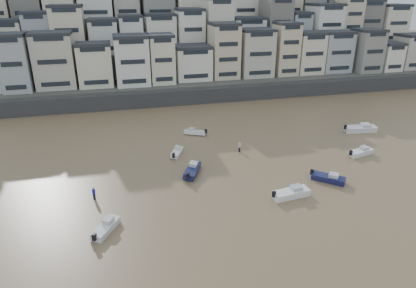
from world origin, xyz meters
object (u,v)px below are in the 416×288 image
object	(u,v)px
boat_g	(361,128)
boat_d	(361,151)
boat_b	(329,177)
boat_j	(106,227)
boat_f	(177,152)
person_pink	(240,147)
boat_c	(192,169)
person_blue	(94,193)
boat_a	(291,192)
boat_h	(195,131)

from	to	relation	value
boat_g	boat_d	bearing A→B (deg)	-116.87
boat_d	boat_g	distance (m)	11.42
boat_b	boat_j	bearing A→B (deg)	-128.36
boat_f	person_pink	world-z (taller)	person_pink
boat_c	boat_g	world-z (taller)	boat_g
boat_j	boat_g	bearing A→B (deg)	-35.56
boat_d	boat_b	world-z (taller)	boat_b
boat_j	boat_f	size ratio (longest dim) A/B	1.12
boat_d	boat_g	world-z (taller)	boat_g
boat_b	person_blue	xyz separation A→B (m)	(-32.01, 3.15, 0.19)
boat_d	person_blue	world-z (taller)	person_blue
boat_a	boat_h	bearing A→B (deg)	98.89
boat_b	boat_h	xyz separation A→B (m)	(-14.33, 22.72, -0.08)
boat_a	person_blue	distance (m)	25.61
boat_h	boat_g	size ratio (longest dim) A/B	0.68
boat_b	boat_c	world-z (taller)	boat_c
boat_a	person_pink	bearing A→B (deg)	89.36
boat_d	boat_c	distance (m)	28.23
boat_j	person_blue	distance (m)	7.66
boat_a	person_blue	size ratio (longest dim) A/B	3.16
boat_b	boat_f	bearing A→B (deg)	-173.29
boat_b	boat_c	distance (m)	19.51
boat_c	boat_g	size ratio (longest dim) A/B	0.84
person_blue	boat_h	bearing A→B (deg)	47.91
boat_a	person_pink	size ratio (longest dim) A/B	3.16
person_blue	person_pink	bearing A→B (deg)	23.07
boat_b	boat_a	xyz separation A→B (m)	(-7.06, -2.61, 0.07)
boat_j	boat_h	xyz separation A→B (m)	(16.25, 27.10, -0.04)
boat_j	boat_a	bearing A→B (deg)	-54.84
boat_c	person_pink	xyz separation A→B (m)	(9.36, 5.99, 0.12)
boat_b	boat_a	bearing A→B (deg)	-116.22
boat_c	boat_a	xyz separation A→B (m)	(11.14, -9.63, 0.00)
boat_h	boat_d	bearing A→B (deg)	173.65
person_pink	boat_f	bearing A→B (deg)	172.51
boat_g	boat_h	bearing A→B (deg)	175.96
boat_g	boat_a	world-z (taller)	boat_g
boat_d	person_pink	world-z (taller)	person_pink
boat_h	person_pink	size ratio (longest dim) A/B	2.54
boat_b	person_blue	world-z (taller)	person_blue
boat_j	boat_a	world-z (taller)	boat_a
boat_c	boat_f	bearing A→B (deg)	33.70
person_blue	boat_f	bearing A→B (deg)	41.37
boat_a	person_pink	distance (m)	15.73
boat_j	person_blue	xyz separation A→B (m)	(-1.44, 7.52, 0.23)
boat_g	person_blue	bearing A→B (deg)	-157.05
boat_j	person_blue	bearing A→B (deg)	41.68
boat_j	boat_c	bearing A→B (deg)	-16.49
boat_g	person_pink	world-z (taller)	boat_g
boat_g	boat_b	bearing A→B (deg)	-127.71
boat_d	boat_c	bearing A→B (deg)	166.18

